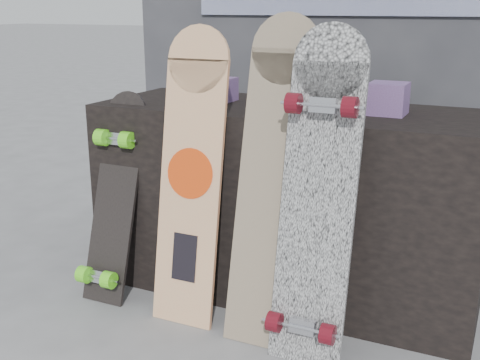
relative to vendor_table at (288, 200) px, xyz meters
The scene contains 10 objects.
ground 0.64m from the vendor_table, 90.00° to the right, with size 60.00×60.00×0.00m, color slate.
vendor_table is the anchor object (origin of this frame).
booth 1.10m from the vendor_table, 90.00° to the left, with size 2.40×0.22×2.20m.
merch_box_purple 0.58m from the vendor_table, behind, with size 0.18×0.12×0.10m, color #543266.
merch_box_small 0.61m from the vendor_table, ahead, with size 0.14×0.14×0.12m, color #543266.
merch_box_flat 0.47m from the vendor_table, 99.77° to the left, with size 0.22×0.10×0.06m, color #D1B78C.
longboard_geisha 0.49m from the vendor_table, 124.57° to the right, with size 0.26×0.22×1.14m.
longboard_celtic 0.42m from the vendor_table, 78.19° to the right, with size 0.26×0.30×1.18m.
longboard_cascadia 0.55m from the vendor_table, 58.22° to the right, with size 0.26×0.29×1.15m.
skateboard_dark 0.73m from the vendor_table, 151.74° to the right, with size 0.19×0.34×0.86m.
Camera 1 is at (0.85, -1.79, 1.20)m, focal length 45.00 mm.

